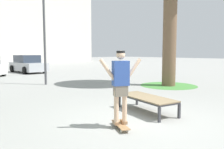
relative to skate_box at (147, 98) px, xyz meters
The scene contains 7 objects.
ground_plane 0.88m from the skate_box, 154.51° to the right, with size 120.00×120.00×0.00m, color #999993.
skate_box is the anchor object (origin of this frame).
skateboard 1.66m from the skate_box, 162.19° to the right, with size 0.53×0.81×0.09m.
skater 1.75m from the skate_box, 162.23° to the right, with size 0.94×0.50×1.69m.
grass_patch_near_right 5.71m from the skate_box, 27.68° to the left, with size 2.93×2.93×0.01m, color #47893D.
car_silver 15.58m from the skate_box, 79.99° to the left, with size 2.03×4.26×1.50m.
light_post 8.08m from the skate_box, 86.61° to the left, with size 0.36×0.36×5.83m.
Camera 1 is at (-4.43, -3.83, 1.75)m, focal length 36.65 mm.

